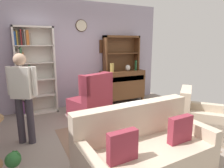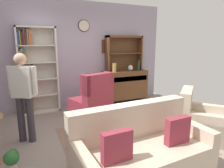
{
  "view_description": "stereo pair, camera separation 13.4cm",
  "coord_description": "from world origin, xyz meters",
  "px_view_note": "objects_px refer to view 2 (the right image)",
  "views": [
    {
      "loc": [
        -1.54,
        -3.07,
        1.73
      ],
      "look_at": [
        0.1,
        0.2,
        0.95
      ],
      "focal_mm": 31.4,
      "sensor_mm": 36.0,
      "label": 1
    },
    {
      "loc": [
        -1.41,
        -3.13,
        1.73
      ],
      "look_at": [
        0.1,
        0.2,
        0.95
      ],
      "focal_mm": 31.4,
      "sensor_mm": 36.0,
      "label": 2
    }
  ],
  "objects_px": {
    "sideboard": "(125,84)",
    "coffee_table": "(112,128)",
    "bookshelf": "(35,70)",
    "book_stack": "(113,122)",
    "sideboard_hutch": "(124,48)",
    "person_reading": "(23,92)",
    "couch_floral": "(141,152)",
    "potted_plant_small": "(12,159)",
    "armchair_floral": "(199,122)",
    "wingback_chair": "(93,101)",
    "vase_tall": "(114,68)",
    "vase_round": "(130,68)",
    "bottle_wine": "(138,65)"
  },
  "relations": [
    {
      "from": "sideboard_hutch",
      "to": "person_reading",
      "type": "xyz_separation_m",
      "value": [
        -2.73,
        -1.54,
        -0.65
      ]
    },
    {
      "from": "person_reading",
      "to": "coffee_table",
      "type": "relative_size",
      "value": 1.95
    },
    {
      "from": "bottle_wine",
      "to": "potted_plant_small",
      "type": "distance_m",
      "value": 4.06
    },
    {
      "from": "bottle_wine",
      "to": "couch_floral",
      "type": "height_order",
      "value": "bottle_wine"
    },
    {
      "from": "book_stack",
      "to": "wingback_chair",
      "type": "bearing_deg",
      "value": 83.86
    },
    {
      "from": "bookshelf",
      "to": "vase_round",
      "type": "height_order",
      "value": "bookshelf"
    },
    {
      "from": "sideboard_hutch",
      "to": "person_reading",
      "type": "bearing_deg",
      "value": -150.56
    },
    {
      "from": "sideboard_hutch",
      "to": "book_stack",
      "type": "height_order",
      "value": "sideboard_hutch"
    },
    {
      "from": "bottle_wine",
      "to": "armchair_floral",
      "type": "distance_m",
      "value": 2.6
    },
    {
      "from": "bookshelf",
      "to": "coffee_table",
      "type": "relative_size",
      "value": 2.62
    },
    {
      "from": "couch_floral",
      "to": "book_stack",
      "type": "xyz_separation_m",
      "value": [
        -0.04,
        0.78,
        0.14
      ]
    },
    {
      "from": "potted_plant_small",
      "to": "person_reading",
      "type": "xyz_separation_m",
      "value": [
        0.22,
        0.79,
        0.74
      ]
    },
    {
      "from": "armchair_floral",
      "to": "vase_tall",
      "type": "bearing_deg",
      "value": 103.17
    },
    {
      "from": "vase_tall",
      "to": "bottle_wine",
      "type": "bearing_deg",
      "value": -0.66
    },
    {
      "from": "armchair_floral",
      "to": "coffee_table",
      "type": "relative_size",
      "value": 1.35
    },
    {
      "from": "sideboard",
      "to": "vase_tall",
      "type": "bearing_deg",
      "value": -168.37
    },
    {
      "from": "wingback_chair",
      "to": "bottle_wine",
      "type": "bearing_deg",
      "value": 22.35
    },
    {
      "from": "sideboard",
      "to": "coffee_table",
      "type": "height_order",
      "value": "sideboard"
    },
    {
      "from": "sideboard_hutch",
      "to": "potted_plant_small",
      "type": "relative_size",
      "value": 3.84
    },
    {
      "from": "sideboard_hutch",
      "to": "person_reading",
      "type": "relative_size",
      "value": 0.71
    },
    {
      "from": "vase_round",
      "to": "potted_plant_small",
      "type": "height_order",
      "value": "vase_round"
    },
    {
      "from": "sideboard",
      "to": "book_stack",
      "type": "height_order",
      "value": "sideboard"
    },
    {
      "from": "bookshelf",
      "to": "armchair_floral",
      "type": "xyz_separation_m",
      "value": [
        2.64,
        -2.65,
        -0.78
      ]
    },
    {
      "from": "sideboard",
      "to": "armchair_floral",
      "type": "xyz_separation_m",
      "value": [
        0.19,
        -2.56,
        -0.22
      ]
    },
    {
      "from": "bookshelf",
      "to": "coffee_table",
      "type": "height_order",
      "value": "bookshelf"
    },
    {
      "from": "bottle_wine",
      "to": "armchair_floral",
      "type": "height_order",
      "value": "bottle_wine"
    },
    {
      "from": "bottle_wine",
      "to": "armchair_floral",
      "type": "bearing_deg",
      "value": -94.6
    },
    {
      "from": "book_stack",
      "to": "couch_floral",
      "type": "bearing_deg",
      "value": -86.84
    },
    {
      "from": "sideboard",
      "to": "bookshelf",
      "type": "bearing_deg",
      "value": 178.05
    },
    {
      "from": "bookshelf",
      "to": "vase_round",
      "type": "bearing_deg",
      "value": -3.33
    },
    {
      "from": "sideboard",
      "to": "sideboard_hutch",
      "type": "xyz_separation_m",
      "value": [
        0.0,
        0.11,
        1.05
      ]
    },
    {
      "from": "sideboard",
      "to": "wingback_chair",
      "type": "xyz_separation_m",
      "value": [
        -1.27,
        -0.77,
        -0.13
      ]
    },
    {
      "from": "book_stack",
      "to": "sideboard",
      "type": "bearing_deg",
      "value": 57.62
    },
    {
      "from": "sideboard",
      "to": "vase_round",
      "type": "xyz_separation_m",
      "value": [
        0.13,
        -0.07,
        0.5
      ]
    },
    {
      "from": "potted_plant_small",
      "to": "book_stack",
      "type": "xyz_separation_m",
      "value": [
        1.52,
        -0.02,
        0.28
      ]
    },
    {
      "from": "coffee_table",
      "to": "person_reading",
      "type": "bearing_deg",
      "value": 146.11
    },
    {
      "from": "bottle_wine",
      "to": "sideboard_hutch",
      "type": "bearing_deg",
      "value": 153.04
    },
    {
      "from": "sideboard",
      "to": "bottle_wine",
      "type": "xyz_separation_m",
      "value": [
        0.39,
        -0.09,
        0.56
      ]
    },
    {
      "from": "coffee_table",
      "to": "vase_tall",
      "type": "bearing_deg",
      "value": 64.06
    },
    {
      "from": "sideboard",
      "to": "person_reading",
      "type": "relative_size",
      "value": 0.83
    },
    {
      "from": "sideboard_hutch",
      "to": "armchair_floral",
      "type": "bearing_deg",
      "value": -85.92
    },
    {
      "from": "bottle_wine",
      "to": "potted_plant_small",
      "type": "xyz_separation_m",
      "value": [
        -3.34,
        -2.13,
        -0.9
      ]
    },
    {
      "from": "vase_tall",
      "to": "couch_floral",
      "type": "height_order",
      "value": "vase_tall"
    },
    {
      "from": "sideboard_hutch",
      "to": "couch_floral",
      "type": "height_order",
      "value": "sideboard_hutch"
    },
    {
      "from": "sideboard",
      "to": "vase_round",
      "type": "bearing_deg",
      "value": -27.17
    },
    {
      "from": "wingback_chair",
      "to": "person_reading",
      "type": "height_order",
      "value": "person_reading"
    },
    {
      "from": "armchair_floral",
      "to": "vase_round",
      "type": "bearing_deg",
      "value": 91.4
    },
    {
      "from": "bookshelf",
      "to": "book_stack",
      "type": "relative_size",
      "value": 10.57
    },
    {
      "from": "person_reading",
      "to": "vase_tall",
      "type": "bearing_deg",
      "value": 30.01
    },
    {
      "from": "couch_floral",
      "to": "potted_plant_small",
      "type": "height_order",
      "value": "couch_floral"
    }
  ]
}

